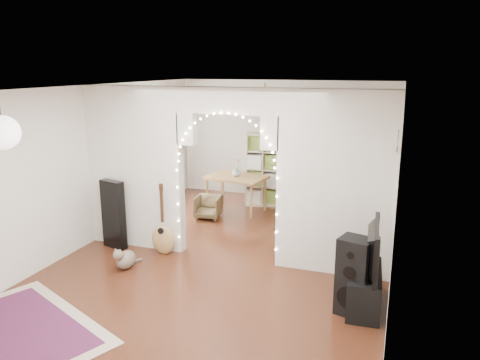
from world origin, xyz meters
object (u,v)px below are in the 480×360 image
(acoustic_guitar, at_px, (163,229))
(dining_chair_right, at_px, (327,207))
(floor_speaker, at_px, (354,277))
(bookcase, at_px, (282,170))
(dining_table, at_px, (236,180))
(dining_chair_left, at_px, (208,207))
(media_console, at_px, (364,288))

(acoustic_guitar, distance_m, dining_chair_right, 3.51)
(floor_speaker, bearing_deg, acoustic_guitar, -179.84)
(bookcase, bearing_deg, dining_table, -151.49)
(bookcase, height_order, dining_chair_left, bookcase)
(dining_table, relative_size, dining_chair_right, 2.34)
(acoustic_guitar, height_order, dining_table, acoustic_guitar)
(acoustic_guitar, relative_size, media_console, 1.01)
(dining_table, xyz_separation_m, dining_chair_right, (1.91, 0.09, -0.43))
(floor_speaker, relative_size, bookcase, 0.62)
(acoustic_guitar, xyz_separation_m, dining_chair_left, (-0.04, 1.98, -0.21))
(acoustic_guitar, height_order, dining_chair_left, acoustic_guitar)
(media_console, distance_m, bookcase, 4.58)
(floor_speaker, bearing_deg, dining_chair_right, 120.09)
(media_console, xyz_separation_m, dining_chair_right, (-0.99, 3.39, 0.00))
(acoustic_guitar, height_order, media_console, acoustic_guitar)
(floor_speaker, height_order, dining_chair_right, floor_speaker)
(acoustic_guitar, distance_m, media_console, 3.32)
(media_console, height_order, bookcase, bookcase)
(dining_table, height_order, dining_chair_left, dining_table)
(floor_speaker, distance_m, dining_table, 4.49)
(media_console, xyz_separation_m, bookcase, (-2.10, 4.03, 0.55))
(acoustic_guitar, xyz_separation_m, dining_table, (0.34, 2.60, 0.24))
(dining_table, bearing_deg, bookcase, 51.37)
(acoustic_guitar, relative_size, dining_table, 0.77)
(floor_speaker, relative_size, media_console, 0.99)
(bookcase, distance_m, dining_chair_right, 1.39)
(bookcase, height_order, dining_chair_right, bookcase)
(dining_chair_left, relative_size, dining_chair_right, 0.90)
(media_console, distance_m, dining_chair_left, 4.24)
(floor_speaker, height_order, media_console, floor_speaker)
(dining_chair_left, bearing_deg, dining_table, 52.14)
(dining_table, bearing_deg, floor_speaker, -42.35)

